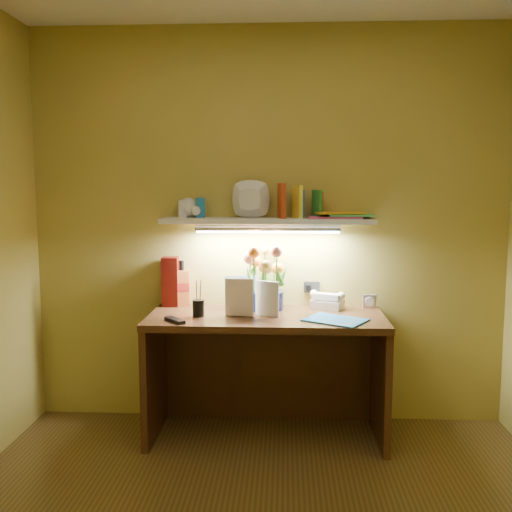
{
  "coord_description": "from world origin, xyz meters",
  "views": [
    {
      "loc": [
        0.11,
        -2.11,
        1.5
      ],
      "look_at": [
        -0.07,
        1.35,
        1.08
      ],
      "focal_mm": 40.0,
      "sensor_mm": 36.0,
      "label": 1
    }
  ],
  "objects": [
    {
      "name": "pen_cup",
      "position": [
        -0.4,
        1.15,
        0.83
      ],
      "size": [
        0.08,
        0.08,
        0.17
      ],
      "primitive_type": "cylinder",
      "rotation": [
        0.0,
        0.0,
        -0.29
      ],
      "color": "black",
      "rests_on": "desk"
    },
    {
      "name": "whisky_bottle",
      "position": [
        -0.55,
        1.44,
        0.9
      ],
      "size": [
        0.1,
        0.1,
        0.29
      ],
      "primitive_type": null,
      "rotation": [
        0.0,
        0.0,
        0.37
      ],
      "color": "#B45423",
      "rests_on": "desk"
    },
    {
      "name": "desk",
      "position": [
        0.0,
        1.2,
        0.38
      ],
      "size": [
        1.4,
        0.6,
        0.75
      ],
      "primitive_type": "cube",
      "color": "#3E1B11",
      "rests_on": "ground"
    },
    {
      "name": "blue_folder",
      "position": [
        0.4,
        1.07,
        0.75
      ],
      "size": [
        0.4,
        0.37,
        0.01
      ],
      "primitive_type": "cube",
      "rotation": [
        0.0,
        0.0,
        -0.54
      ],
      "color": "#1D6CAC",
      "rests_on": "desk"
    },
    {
      "name": "tv_remote",
      "position": [
        -0.51,
        1.0,
        0.76
      ],
      "size": [
        0.14,
        0.15,
        0.02
      ],
      "primitive_type": "cube",
      "rotation": [
        0.0,
        0.0,
        0.71
      ],
      "color": "black",
      "rests_on": "desk"
    },
    {
      "name": "whisky_box",
      "position": [
        -0.62,
        1.43,
        0.91
      ],
      "size": [
        0.11,
        0.11,
        0.31
      ],
      "primitive_type": "cube",
      "rotation": [
        0.0,
        0.0,
        0.07
      ],
      "color": "#4E0B05",
      "rests_on": "desk"
    },
    {
      "name": "desk_book_b",
      "position": [
        -0.06,
        1.2,
        0.85
      ],
      "size": [
        0.14,
        0.08,
        0.21
      ],
      "primitive_type": "imported",
      "rotation": [
        0.0,
        0.0,
        -0.48
      ],
      "color": "silver",
      "rests_on": "desk"
    },
    {
      "name": "desk_clock",
      "position": [
        0.64,
        1.45,
        0.79
      ],
      "size": [
        0.08,
        0.04,
        0.08
      ],
      "primitive_type": "cube",
      "rotation": [
        0.0,
        0.0,
        0.01
      ],
      "color": "silver",
      "rests_on": "desk"
    },
    {
      "name": "art_card",
      "position": [
        -0.16,
        1.39,
        0.85
      ],
      "size": [
        0.21,
        0.09,
        0.21
      ],
      "primitive_type": null,
      "rotation": [
        0.0,
        0.0,
        0.24
      ],
      "color": "white",
      "rests_on": "desk"
    },
    {
      "name": "flower_bouquet",
      "position": [
        -0.01,
        1.37,
        0.95
      ],
      "size": [
        0.3,
        0.3,
        0.4
      ],
      "primitive_type": null,
      "rotation": [
        0.0,
        0.0,
        -0.24
      ],
      "color": "#0D1539",
      "rests_on": "desk"
    },
    {
      "name": "telephone",
      "position": [
        0.37,
        1.4,
        0.81
      ],
      "size": [
        0.23,
        0.2,
        0.11
      ],
      "primitive_type": null,
      "rotation": [
        0.0,
        0.0,
        -0.38
      ],
      "color": "silver",
      "rests_on": "desk"
    },
    {
      "name": "wall_shelf",
      "position": [
        -0.0,
        1.38,
        1.33
      ],
      "size": [
        1.3,
        0.29,
        0.24
      ],
      "color": "silver",
      "rests_on": "ground"
    },
    {
      "name": "desk_book_a",
      "position": [
        -0.24,
        1.17,
        0.86
      ],
      "size": [
        0.17,
        0.05,
        0.23
      ],
      "primitive_type": "imported",
      "rotation": [
        0.0,
        0.0,
        -0.17
      ],
      "color": "white",
      "rests_on": "desk"
    }
  ]
}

